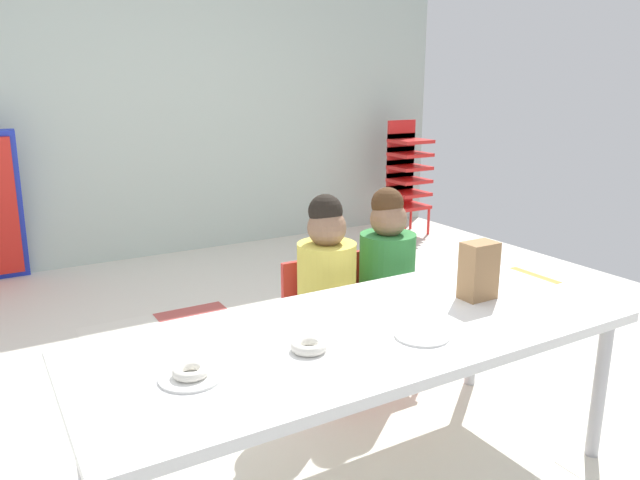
{
  "coord_description": "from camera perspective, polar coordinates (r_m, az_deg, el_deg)",
  "views": [
    {
      "loc": [
        -1.09,
        -2.4,
        1.4
      ],
      "look_at": [
        -0.03,
        -0.6,
        0.84
      ],
      "focal_mm": 33.9,
      "sensor_mm": 36.0,
      "label": 1
    }
  ],
  "objects": [
    {
      "name": "craft_table",
      "position": [
        2.07,
        3.79,
        -9.47
      ],
      "size": [
        1.88,
        0.78,
        0.59
      ],
      "color": "white",
      "rests_on": "ground_plane"
    },
    {
      "name": "paper_plate_center_table",
      "position": [
        2.01,
        9.59,
        -8.87
      ],
      "size": [
        0.18,
        0.18,
        0.01
      ],
      "primitive_type": "cylinder",
      "color": "white",
      "rests_on": "craft_table"
    },
    {
      "name": "donut_powdered_loose",
      "position": [
        1.88,
        -1.06,
        -9.97
      ],
      "size": [
        0.11,
        0.11,
        0.03
      ],
      "primitive_type": "torus",
      "color": "white",
      "rests_on": "craft_table"
    },
    {
      "name": "seated_child_near_camera",
      "position": [
        2.67,
        0.54,
        -3.5
      ],
      "size": [
        0.33,
        0.33,
        0.92
      ],
      "color": "red",
      "rests_on": "ground_plane"
    },
    {
      "name": "paper_bag_brown",
      "position": [
        2.35,
        14.75,
        -2.81
      ],
      "size": [
        0.13,
        0.09,
        0.22
      ],
      "primitive_type": "cube",
      "color": "#9E754C",
      "rests_on": "craft_table"
    },
    {
      "name": "paper_plate_near_edge",
      "position": [
        1.76,
        -12.09,
        -12.55
      ],
      "size": [
        0.18,
        0.18,
        0.01
      ],
      "primitive_type": "cylinder",
      "color": "white",
      "rests_on": "craft_table"
    },
    {
      "name": "ground_plane",
      "position": [
        2.99,
        -5.6,
        -13.27
      ],
      "size": [
        5.87,
        4.9,
        0.02
      ],
      "color": "silver"
    },
    {
      "name": "back_wall",
      "position": [
        4.97,
        -18.41,
        14.03
      ],
      "size": [
        5.87,
        0.1,
        2.77
      ],
      "primitive_type": "cube",
      "color": "#B2C1B7",
      "rests_on": "ground_plane"
    },
    {
      "name": "donut_powdered_on_plate",
      "position": [
        1.75,
        -12.13,
        -12.03
      ],
      "size": [
        0.1,
        0.1,
        0.03
      ],
      "primitive_type": "torus",
      "color": "white",
      "rests_on": "craft_table"
    },
    {
      "name": "kid_chair_red_stack",
      "position": [
        5.65,
        8.19,
        6.41
      ],
      "size": [
        0.32,
        0.3,
        1.04
      ],
      "color": "red",
      "rests_on": "ground_plane"
    },
    {
      "name": "seated_child_middle_seat",
      "position": [
        2.84,
        6.25,
        -2.41
      ],
      "size": [
        0.34,
        0.34,
        0.92
      ],
      "color": "red",
      "rests_on": "ground_plane"
    }
  ]
}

